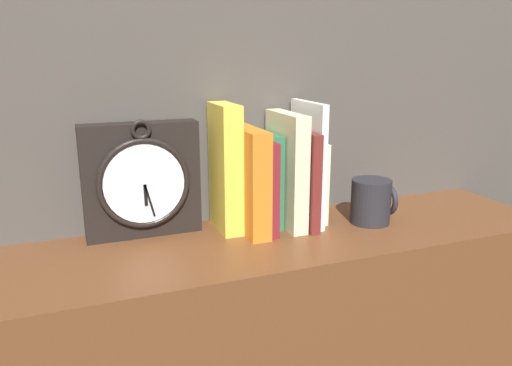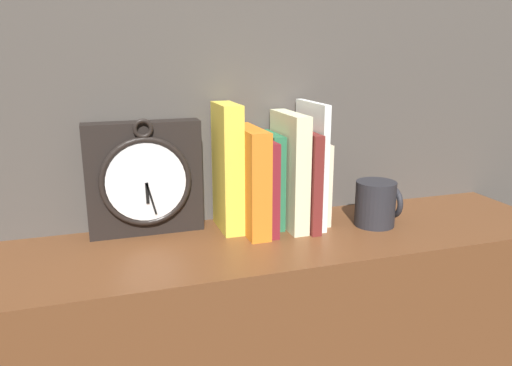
# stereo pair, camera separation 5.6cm
# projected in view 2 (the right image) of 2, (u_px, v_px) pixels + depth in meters

# --- Properties ---
(clock) EXTENTS (0.23, 0.06, 0.24)m
(clock) POSITION_uv_depth(u_px,v_px,m) (145.00, 179.00, 0.99)
(clock) COLOR black
(clock) RESTS_ON bookshelf
(book_slot0_yellow) EXTENTS (0.04, 0.11, 0.26)m
(book_slot0_yellow) POSITION_uv_depth(u_px,v_px,m) (228.00, 168.00, 1.01)
(book_slot0_yellow) COLOR yellow
(book_slot0_yellow) RESTS_ON bookshelf
(book_slot1_orange) EXTENTS (0.04, 0.16, 0.21)m
(book_slot1_orange) POSITION_uv_depth(u_px,v_px,m) (250.00, 180.00, 1.01)
(book_slot1_orange) COLOR orange
(book_slot1_orange) RESTS_ON bookshelf
(book_slot2_maroon) EXTENTS (0.02, 0.15, 0.19)m
(book_slot2_maroon) POSITION_uv_depth(u_px,v_px,m) (263.00, 184.00, 1.02)
(book_slot2_maroon) COLOR maroon
(book_slot2_maroon) RESTS_ON bookshelf
(book_slot3_green) EXTENTS (0.03, 0.11, 0.20)m
(book_slot3_green) POSITION_uv_depth(u_px,v_px,m) (271.00, 180.00, 1.04)
(book_slot3_green) COLOR #266843
(book_slot3_green) RESTS_ON bookshelf
(book_slot4_cream) EXTENTS (0.03, 0.15, 0.24)m
(book_slot4_cream) POSITION_uv_depth(u_px,v_px,m) (289.00, 170.00, 1.03)
(book_slot4_cream) COLOR beige
(book_slot4_cream) RESTS_ON bookshelf
(book_slot5_maroon) EXTENTS (0.02, 0.16, 0.20)m
(book_slot5_maroon) POSITION_uv_depth(u_px,v_px,m) (303.00, 178.00, 1.04)
(book_slot5_maroon) COLOR maroon
(book_slot5_maroon) RESTS_ON bookshelf
(book_slot6_white) EXTENTS (0.01, 0.14, 0.26)m
(book_slot6_white) POSITION_uv_depth(u_px,v_px,m) (311.00, 164.00, 1.05)
(book_slot6_white) COLOR white
(book_slot6_white) RESTS_ON bookshelf
(book_slot7_cream) EXTENTS (0.02, 0.12, 0.17)m
(book_slot7_cream) POSITION_uv_depth(u_px,v_px,m) (317.00, 181.00, 1.08)
(book_slot7_cream) COLOR beige
(book_slot7_cream) RESTS_ON bookshelf
(mug) EXTENTS (0.09, 0.08, 0.10)m
(mug) POSITION_uv_depth(u_px,v_px,m) (377.00, 203.00, 1.05)
(mug) COLOR #232328
(mug) RESTS_ON bookshelf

